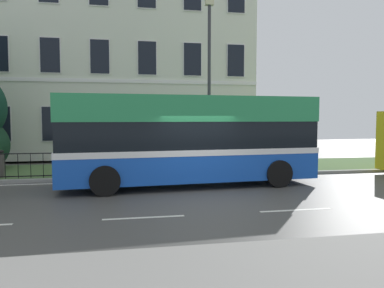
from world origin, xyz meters
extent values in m
cube|color=#474643|center=(0.00, 0.00, -0.03)|extent=(60.00, 56.00, 0.06)
cube|color=silver|center=(0.00, 3.65, 0.00)|extent=(54.00, 0.14, 0.01)
cube|color=silver|center=(-2.00, -1.80, 0.00)|extent=(2.00, 0.12, 0.01)
cube|color=silver|center=(2.00, -1.80, 0.00)|extent=(2.00, 0.12, 0.01)
cube|color=#9E9E99|center=(0.00, 4.12, 0.06)|extent=(57.00, 0.24, 0.12)
cube|color=#4E6F3C|center=(0.00, 6.52, 0.06)|extent=(57.00, 4.57, 0.12)
cube|color=gray|center=(0.00, -5.50, 0.00)|extent=(57.00, 3.00, 0.01)
cube|color=silver|center=(-2.27, 14.71, 6.01)|extent=(15.34, 8.56, 11.79)
cube|color=white|center=(-2.27, 10.40, 4.45)|extent=(15.34, 0.06, 0.20)
cube|color=#2D333D|center=(-2.27, 10.39, 1.22)|extent=(1.10, 0.06, 2.20)
cube|color=white|center=(-8.66, 10.39, 2.11)|extent=(1.09, 0.04, 1.91)
cube|color=black|center=(-8.66, 10.37, 2.11)|extent=(0.99, 0.03, 1.81)
cube|color=white|center=(-6.10, 10.39, 2.11)|extent=(1.09, 0.04, 1.91)
cube|color=black|center=(-6.10, 10.37, 2.11)|extent=(0.99, 0.03, 1.81)
cube|color=white|center=(-3.54, 10.39, 2.11)|extent=(1.09, 0.04, 1.91)
cube|color=black|center=(-3.54, 10.37, 2.11)|extent=(0.99, 0.03, 1.81)
cube|color=white|center=(-0.99, 10.39, 2.11)|extent=(1.09, 0.04, 1.91)
cube|color=black|center=(-0.99, 10.37, 2.11)|extent=(0.99, 0.03, 1.81)
cube|color=white|center=(1.57, 10.39, 2.11)|extent=(1.09, 0.04, 1.91)
cube|color=black|center=(1.57, 10.37, 2.11)|extent=(0.99, 0.03, 1.81)
cube|color=white|center=(4.12, 10.39, 2.11)|extent=(1.09, 0.04, 1.91)
cube|color=black|center=(4.12, 10.37, 2.11)|extent=(0.99, 0.03, 1.81)
cube|color=white|center=(-6.10, 10.39, 5.74)|extent=(1.09, 0.04, 1.91)
cube|color=black|center=(-6.10, 10.37, 5.74)|extent=(0.99, 0.03, 1.81)
cube|color=white|center=(-3.54, 10.39, 5.74)|extent=(1.09, 0.04, 1.91)
cube|color=black|center=(-3.54, 10.37, 5.74)|extent=(0.99, 0.03, 1.81)
cube|color=white|center=(-0.99, 10.39, 5.74)|extent=(1.09, 0.04, 1.91)
cube|color=black|center=(-0.99, 10.37, 5.74)|extent=(0.99, 0.03, 1.81)
cube|color=white|center=(1.57, 10.39, 5.74)|extent=(1.09, 0.04, 1.91)
cube|color=black|center=(1.57, 10.37, 5.74)|extent=(0.99, 0.03, 1.81)
cube|color=white|center=(4.12, 10.39, 5.74)|extent=(1.09, 0.04, 1.91)
cube|color=black|center=(4.12, 10.37, 5.74)|extent=(0.99, 0.03, 1.81)
cube|color=black|center=(-2.27, 4.40, 1.07)|extent=(12.80, 0.04, 0.04)
cube|color=black|center=(-2.27, 4.40, 0.20)|extent=(12.80, 0.04, 0.04)
cylinder|color=black|center=(-6.84, 4.40, 0.59)|extent=(0.02, 0.02, 0.95)
cylinder|color=black|center=(-6.38, 4.40, 0.59)|extent=(0.02, 0.02, 0.95)
cylinder|color=black|center=(-5.92, 4.40, 0.59)|extent=(0.02, 0.02, 0.95)
cylinder|color=black|center=(-5.47, 4.40, 0.59)|extent=(0.02, 0.02, 0.95)
cylinder|color=black|center=(-5.01, 4.40, 0.59)|extent=(0.02, 0.02, 0.95)
cylinder|color=black|center=(-4.55, 4.40, 0.59)|extent=(0.02, 0.02, 0.95)
cylinder|color=black|center=(-4.09, 4.40, 0.59)|extent=(0.02, 0.02, 0.95)
cylinder|color=black|center=(-3.64, 4.40, 0.59)|extent=(0.02, 0.02, 0.95)
cylinder|color=black|center=(-3.18, 4.40, 0.59)|extent=(0.02, 0.02, 0.95)
cylinder|color=black|center=(-2.72, 4.40, 0.59)|extent=(0.02, 0.02, 0.95)
cylinder|color=black|center=(-2.27, 4.40, 0.59)|extent=(0.02, 0.02, 0.95)
cylinder|color=black|center=(-1.81, 4.40, 0.59)|extent=(0.02, 0.02, 0.95)
cylinder|color=black|center=(-1.35, 4.40, 0.59)|extent=(0.02, 0.02, 0.95)
cylinder|color=black|center=(-0.89, 4.40, 0.59)|extent=(0.02, 0.02, 0.95)
cylinder|color=black|center=(-0.44, 4.40, 0.59)|extent=(0.02, 0.02, 0.95)
cylinder|color=black|center=(0.02, 4.40, 0.59)|extent=(0.02, 0.02, 0.95)
cylinder|color=black|center=(0.48, 4.40, 0.59)|extent=(0.02, 0.02, 0.95)
cylinder|color=black|center=(0.93, 4.40, 0.59)|extent=(0.02, 0.02, 0.95)
cylinder|color=black|center=(1.39, 4.40, 0.59)|extent=(0.02, 0.02, 0.95)
cylinder|color=black|center=(1.85, 4.40, 0.59)|extent=(0.02, 0.02, 0.95)
cylinder|color=black|center=(2.31, 4.40, 0.59)|extent=(0.02, 0.02, 0.95)
cylinder|color=black|center=(2.76, 4.40, 0.59)|extent=(0.02, 0.02, 0.95)
cylinder|color=black|center=(3.22, 4.40, 0.59)|extent=(0.02, 0.02, 0.95)
cylinder|color=black|center=(3.68, 4.40, 0.59)|extent=(0.02, 0.02, 0.95)
cylinder|color=black|center=(4.13, 4.40, 0.59)|extent=(0.02, 0.02, 0.95)
cube|color=blue|center=(-0.13, 2.42, 0.79)|extent=(9.18, 3.10, 1.05)
cube|color=white|center=(-0.13, 2.42, 1.27)|extent=(9.20, 3.12, 0.20)
cube|color=black|center=(-0.13, 2.42, 1.81)|extent=(9.10, 3.05, 0.99)
cube|color=#2A9054|center=(-0.13, 2.42, 2.74)|extent=(9.18, 3.10, 0.88)
cube|color=black|center=(4.39, 2.73, 1.76)|extent=(0.20, 2.09, 0.91)
cube|color=black|center=(4.39, 2.73, 2.70)|extent=(0.18, 1.79, 0.56)
cylinder|color=silver|center=(4.34, 3.53, 0.48)|extent=(0.05, 0.20, 0.20)
cylinder|color=silver|center=(4.45, 1.94, 0.48)|extent=(0.05, 0.20, 0.20)
cylinder|color=black|center=(2.76, 3.82, 0.48)|extent=(0.98, 0.37, 0.96)
cylinder|color=black|center=(2.92, 1.43, 0.48)|extent=(0.98, 0.37, 0.96)
cylinder|color=black|center=(-3.19, 3.41, 0.48)|extent=(0.98, 0.37, 0.96)
cylinder|color=black|center=(-3.03, 1.03, 0.48)|extent=(0.98, 0.37, 0.96)
cylinder|color=#333338|center=(1.32, 5.24, 3.69)|extent=(0.14, 0.14, 7.15)
cube|color=beige|center=(1.32, 5.24, 7.45)|extent=(0.36, 0.24, 0.36)
camera|label=1|loc=(-2.57, -10.99, 2.44)|focal=35.54mm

